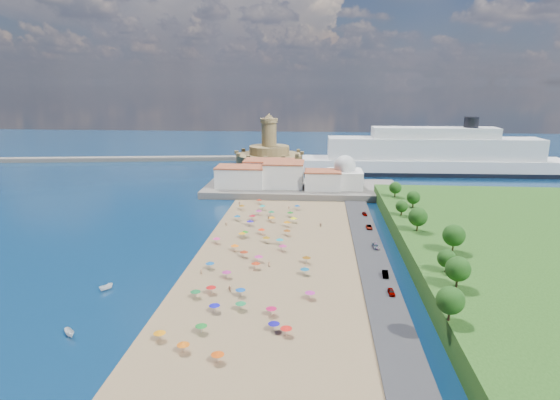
{
  "coord_description": "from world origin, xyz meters",
  "views": [
    {
      "loc": [
        17.84,
        -141.93,
        50.2
      ],
      "look_at": [
        4.0,
        25.0,
        8.0
      ],
      "focal_mm": 30.0,
      "sensor_mm": 36.0,
      "label": 1
    }
  ],
  "objects": [
    {
      "name": "moored_boats",
      "position": [
        -33.05,
        -49.35,
        0.73
      ],
      "size": [
        5.65,
        25.47,
        1.47
      ],
      "color": "white",
      "rests_on": "ground"
    },
    {
      "name": "beach_parasols",
      "position": [
        -0.42,
        -10.28,
        2.15
      ],
      "size": [
        32.98,
        117.69,
        2.2
      ],
      "color": "gray",
      "rests_on": "beach"
    },
    {
      "name": "cruise_ship",
      "position": [
        81.67,
        123.57,
        9.48
      ],
      "size": [
        147.07,
        25.47,
        32.02
      ],
      "color": "black",
      "rests_on": "ground"
    },
    {
      "name": "waterfront_buildings",
      "position": [
        -3.05,
        73.64,
        7.88
      ],
      "size": [
        57.0,
        29.0,
        11.0
      ],
      "color": "silver",
      "rests_on": "terrace"
    },
    {
      "name": "ground",
      "position": [
        0.0,
        0.0,
        0.0
      ],
      "size": [
        700.0,
        700.0,
        0.0
      ],
      "primitive_type": "plane",
      "color": "#071938",
      "rests_on": "ground"
    },
    {
      "name": "hillside_trees",
      "position": [
        49.25,
        -13.7,
        10.13
      ],
      "size": [
        16.72,
        105.35,
        7.6
      ],
      "color": "#382314",
      "rests_on": "hillside"
    },
    {
      "name": "beachgoers",
      "position": [
        -0.81,
        7.38,
        1.11
      ],
      "size": [
        35.1,
        83.64,
        1.88
      ],
      "color": "tan",
      "rests_on": "beach"
    },
    {
      "name": "terrace",
      "position": [
        10.0,
        73.0,
        1.5
      ],
      "size": [
        90.0,
        36.0,
        3.0
      ],
      "primitive_type": "cube",
      "color": "#59544C",
      "rests_on": "ground"
    },
    {
      "name": "breakwater",
      "position": [
        -110.0,
        153.0,
        1.3
      ],
      "size": [
        199.03,
        34.77,
        2.6
      ],
      "primitive_type": "cube",
      "rotation": [
        0.0,
        0.0,
        0.14
      ],
      "color": "#59544C",
      "rests_on": "ground"
    },
    {
      "name": "domed_building",
      "position": [
        30.0,
        71.0,
        8.97
      ],
      "size": [
        16.0,
        16.0,
        15.0
      ],
      "color": "silver",
      "rests_on": "terrace"
    },
    {
      "name": "parked_cars",
      "position": [
        36.0,
        -3.14,
        1.33
      ],
      "size": [
        2.24,
        72.97,
        1.38
      ],
      "color": "gray",
      "rests_on": "promenade"
    },
    {
      "name": "jetty",
      "position": [
        -12.0,
        108.0,
        1.2
      ],
      "size": [
        18.0,
        70.0,
        2.4
      ],
      "primitive_type": "cube",
      "color": "#59544C",
      "rests_on": "ground"
    },
    {
      "name": "fortress",
      "position": [
        -12.0,
        138.0,
        6.68
      ],
      "size": [
        40.0,
        40.0,
        32.4
      ],
      "color": "#99814C",
      "rests_on": "ground"
    }
  ]
}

